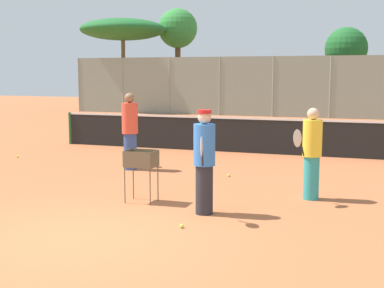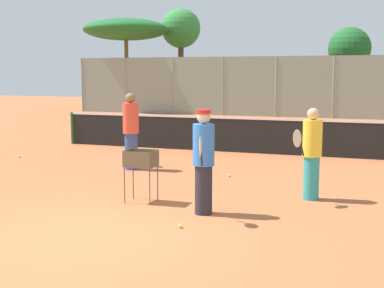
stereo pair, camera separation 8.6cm
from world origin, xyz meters
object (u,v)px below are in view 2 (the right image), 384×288
player_yellow_shirt (312,153)px  ball_cart (141,163)px  player_red_cap (131,130)px  player_white_outfit (204,160)px  parked_car (257,100)px  tennis_net (238,134)px

player_yellow_shirt → ball_cart: player_yellow_shirt is taller
player_red_cap → player_yellow_shirt: bearing=-149.0°
player_white_outfit → parked_car: size_ratio=0.42×
player_white_outfit → parked_car: (-4.95, 25.18, -0.26)m
tennis_net → player_red_cap: (-1.75, -3.67, 0.42)m
player_white_outfit → parked_car: 25.66m
player_red_cap → ball_cart: size_ratio=1.95×
player_yellow_shirt → parked_car: bearing=-142.1°
tennis_net → player_white_outfit: 7.22m
player_white_outfit → player_yellow_shirt: 2.31m
tennis_net → player_white_outfit: player_white_outfit is taller
player_white_outfit → ball_cart: 1.43m
tennis_net → player_white_outfit: size_ratio=6.56×
player_white_outfit → player_red_cap: player_red_cap is taller
player_white_outfit → player_yellow_shirt: bearing=123.5°
player_white_outfit → player_red_cap: 4.60m
player_white_outfit → parked_car: player_white_outfit is taller
ball_cart → parked_car: size_ratio=0.23×
tennis_net → player_red_cap: size_ratio=6.14×
player_yellow_shirt → ball_cart: 3.21m
tennis_net → player_yellow_shirt: bearing=-61.8°
tennis_net → player_red_cap: 4.09m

